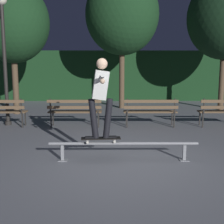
{
  "coord_description": "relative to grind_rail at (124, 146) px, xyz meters",
  "views": [
    {
      "loc": [
        -0.26,
        -5.72,
        1.96
      ],
      "look_at": [
        -0.23,
        0.99,
        0.85
      ],
      "focal_mm": 49.24,
      "sensor_mm": 36.0,
      "label": 1
    }
  ],
  "objects": [
    {
      "name": "hedge_backdrop",
      "position": [
        0.0,
        9.93,
        0.95
      ],
      "size": [
        24.0,
        1.2,
        2.48
      ],
      "primitive_type": "cube",
      "color": "#193D1E",
      "rests_on": "ground"
    },
    {
      "name": "ground_plane",
      "position": [
        0.0,
        -0.19,
        -0.3
      ],
      "size": [
        90.0,
        90.0,
        0.0
      ],
      "primitive_type": "plane",
      "color": "slate"
    },
    {
      "name": "skateboard",
      "position": [
        -0.45,
        -0.0,
        0.15
      ],
      "size": [
        0.79,
        0.26,
        0.09
      ],
      "color": "black",
      "rests_on": "grind_rail"
    },
    {
      "name": "tree_behind_benches",
      "position": [
        0.22,
        7.0,
        3.53
      ],
      "size": [
        2.98,
        2.98,
        5.48
      ],
      "color": "brown",
      "rests_on": "ground"
    },
    {
      "name": "park_bench_right_center",
      "position": [
        0.94,
        3.15,
        0.24
      ],
      "size": [
        1.6,
        0.41,
        0.88
      ],
      "color": "#282623",
      "rests_on": "ground"
    },
    {
      "name": "tree_far_left",
      "position": [
        -3.8,
        5.56,
        3.04
      ],
      "size": [
        2.66,
        2.66,
        4.81
      ],
      "color": "brown",
      "rests_on": "ground"
    },
    {
      "name": "lamp_post_left",
      "position": [
        -3.45,
        3.49,
        2.19
      ],
      "size": [
        0.32,
        0.32,
        3.9
      ],
      "color": "#282623",
      "rests_on": "ground"
    },
    {
      "name": "park_bench_left_center",
      "position": [
        -1.33,
        3.15,
        0.24
      ],
      "size": [
        1.6,
        0.41,
        0.88
      ],
      "color": "#282623",
      "rests_on": "ground"
    },
    {
      "name": "skateboarder",
      "position": [
        -0.45,
        0.0,
        1.09
      ],
      "size": [
        0.63,
        1.41,
        1.56
      ],
      "color": "black",
      "rests_on": "skateboard"
    },
    {
      "name": "grind_rail",
      "position": [
        0.0,
        0.0,
        0.0
      ],
      "size": [
        2.97,
        0.18,
        0.38
      ],
      "color": "gray",
      "rests_on": "ground"
    }
  ]
}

